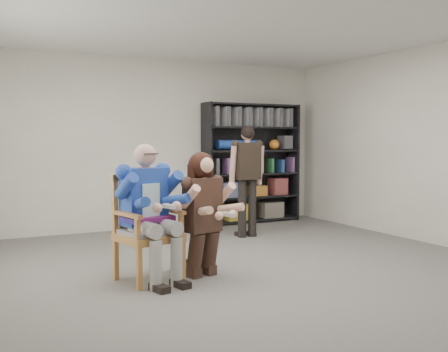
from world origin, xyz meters
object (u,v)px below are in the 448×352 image
armchair (149,228)px  seated_man (148,212)px  bookshelf (252,163)px  standing_man (247,182)px  kneeling_woman (204,216)px

armchair → seated_man: 0.17m
bookshelf → standing_man: size_ratio=1.25×
seated_man → kneeling_woman: size_ratio=1.09×
seated_man → kneeling_woman: (0.58, -0.12, -0.06)m
seated_man → standing_man: size_ratio=0.86×
bookshelf → standing_man: (-0.77, -1.22, -0.21)m
kneeling_woman → standing_man: size_ratio=0.79×
kneeling_woman → bookshelf: bookshelf is taller
kneeling_woman → bookshelf: size_ratio=0.63×
bookshelf → standing_man: bearing=-122.3°
armchair → seated_man: (0.00, -0.00, 0.17)m
seated_man → bookshelf: size_ratio=0.69×
armchair → bookshelf: (2.90, 2.92, 0.50)m
armchair → seated_man: size_ratio=0.77×
armchair → standing_man: 2.74m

